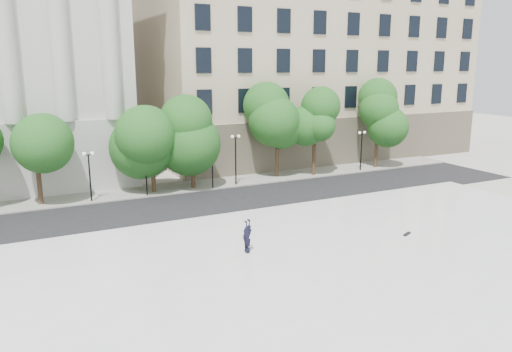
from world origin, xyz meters
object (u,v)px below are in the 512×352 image
object	(u,v)px
traffic_light_west	(145,151)
skateboard	(407,234)
person_lying	(247,248)
traffic_light_east	(212,146)

from	to	relation	value
traffic_light_west	skateboard	world-z (taller)	traffic_light_west
person_lying	skateboard	xyz separation A→B (m)	(9.79, -1.61, -0.21)
traffic_light_east	skateboard	xyz separation A→B (m)	(5.62, -17.15, -3.24)
traffic_light_west	person_lying	bearing A→B (deg)	-84.60
person_lying	traffic_light_east	bearing A→B (deg)	42.13
person_lying	skateboard	world-z (taller)	person_lying
traffic_light_west	person_lying	xyz separation A→B (m)	(1.47, -15.54, -3.06)
traffic_light_east	skateboard	distance (m)	18.33
person_lying	traffic_light_west	bearing A→B (deg)	62.53
traffic_light_east	person_lying	world-z (taller)	traffic_light_east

